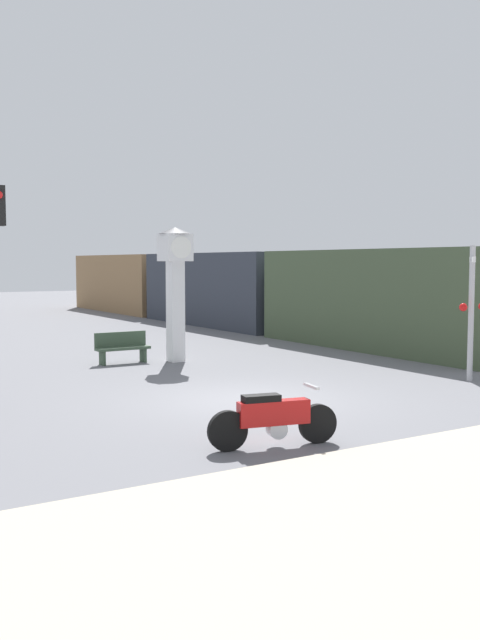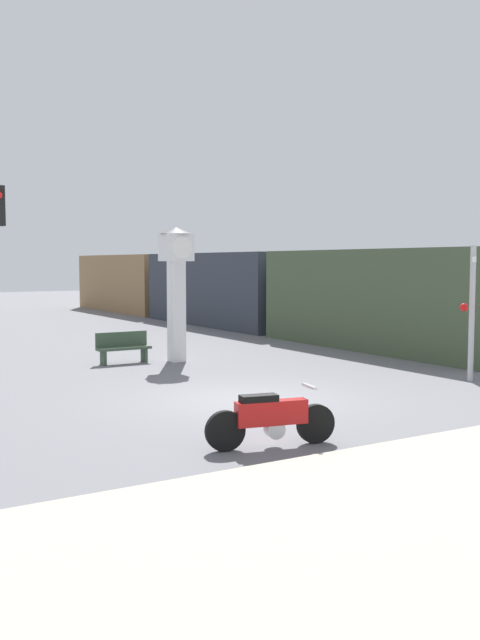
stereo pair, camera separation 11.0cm
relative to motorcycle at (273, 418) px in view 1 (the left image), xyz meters
name	(u,v)px [view 1 (the left image)]	position (x,y,z in m)	size (l,w,h in m)	color
ground_plane	(250,400)	(1.78, 3.49, -0.47)	(120.00, 120.00, 0.00)	slate
motorcycle	(273,418)	(0.00, 0.00, 0.00)	(2.18, 0.67, 0.97)	black
clock_tower	(175,273)	(3.14, 9.73, 2.19)	(0.97, 0.97, 4.01)	white
freight_train	(220,289)	(10.63, 19.97, 1.23)	(2.80, 33.00, 3.40)	#425138
railroad_crossing_signal	(472,307)	(7.86, 2.73, 1.39)	(0.90, 0.82, 3.39)	#B7B7BC
bench	(122,347)	(1.63, 10.23, 0.02)	(1.60, 0.44, 0.92)	#384C38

